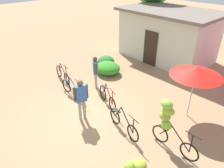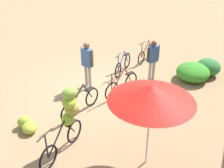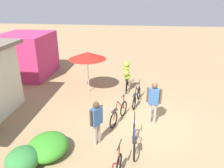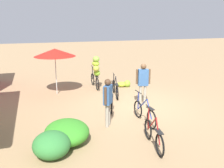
# 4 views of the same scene
# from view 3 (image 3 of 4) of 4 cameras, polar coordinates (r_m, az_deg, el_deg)

# --- Properties ---
(ground_plane) EXTENTS (60.00, 60.00, 0.00)m
(ground_plane) POSITION_cam_3_polar(r_m,az_deg,el_deg) (8.82, 8.79, -9.98)
(ground_plane) COLOR #9D7D57
(shop_pink) EXTENTS (3.20, 2.80, 2.60)m
(shop_pink) POSITION_cam_3_polar(r_m,az_deg,el_deg) (14.36, -21.60, 7.22)
(shop_pink) COLOR #BE2F63
(shop_pink) RESTS_ON ground
(hedge_bush_front_left) EXTENTS (0.98, 0.96, 0.67)m
(hedge_bush_front_left) POSITION_cam_3_polar(r_m,az_deg,el_deg) (7.01, -22.68, -18.05)
(hedge_bush_front_left) COLOR #307735
(hedge_bush_front_left) RESTS_ON ground
(hedge_bush_front_right) EXTENTS (1.41, 1.26, 0.63)m
(hedge_bush_front_right) POSITION_cam_3_polar(r_m,az_deg,el_deg) (7.29, -16.70, -15.60)
(hedge_bush_front_right) COLOR #358B25
(hedge_bush_front_right) RESTS_ON ground
(market_umbrella) EXTENTS (1.87, 1.87, 2.13)m
(market_umbrella) POSITION_cam_3_polar(r_m,az_deg,el_deg) (10.75, -6.56, 7.54)
(market_umbrella) COLOR beige
(market_umbrella) RESTS_ON ground
(bicycle_near_pile) EXTENTS (1.63, 0.15, 0.96)m
(bicycle_near_pile) POSITION_cam_3_polar(r_m,az_deg,el_deg) (7.26, 5.91, -14.51)
(bicycle_near_pile) COLOR black
(bicycle_near_pile) RESTS_ON ground
(bicycle_center_loaded) EXTENTS (1.57, 0.56, 0.97)m
(bicycle_center_loaded) POSITION_cam_3_polar(r_m,az_deg,el_deg) (8.61, 1.83, -7.79)
(bicycle_center_loaded) COLOR black
(bicycle_center_loaded) RESTS_ON ground
(bicycle_by_shop) EXTENTS (1.68, 0.35, 0.96)m
(bicycle_by_shop) POSITION_cam_3_polar(r_m,az_deg,el_deg) (10.00, 6.56, -3.46)
(bicycle_by_shop) COLOR black
(bicycle_by_shop) RESTS_ON ground
(bicycle_rightmost) EXTENTS (1.70, 0.46, 1.68)m
(bicycle_rightmost) POSITION_cam_3_polar(r_m,az_deg,el_deg) (11.04, 3.97, 2.88)
(bicycle_rightmost) COLOR black
(bicycle_rightmost) RESTS_ON ground
(banana_pile_on_ground) EXTENTS (0.63, 0.82, 0.35)m
(banana_pile_on_ground) POSITION_cam_3_polar(r_m,az_deg,el_deg) (11.37, 11.36, -1.55)
(banana_pile_on_ground) COLOR #96AA2F
(banana_pile_on_ground) RESTS_ON ground
(person_vendor) EXTENTS (0.50, 0.39, 1.59)m
(person_vendor) POSITION_cam_3_polar(r_m,az_deg,el_deg) (7.10, -4.15, -9.28)
(person_vendor) COLOR gray
(person_vendor) RESTS_ON ground
(person_bystander) EXTENTS (0.29, 0.57, 1.72)m
(person_bystander) POSITION_cam_3_polar(r_m,az_deg,el_deg) (8.32, 11.08, -3.90)
(person_bystander) COLOR gray
(person_bystander) RESTS_ON ground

